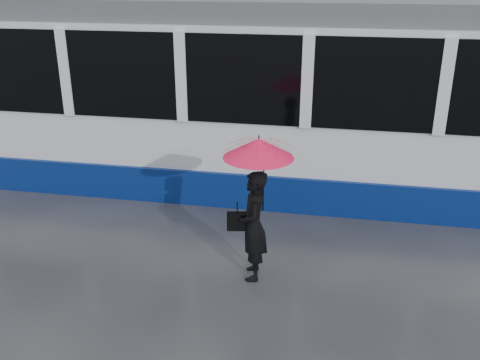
# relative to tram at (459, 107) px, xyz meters

# --- Properties ---
(ground) EXTENTS (90.00, 90.00, 0.00)m
(ground) POSITION_rel_tram_xyz_m (-3.50, -2.50, -1.64)
(ground) COLOR #27272C
(ground) RESTS_ON ground
(rails) EXTENTS (34.00, 1.51, 0.02)m
(rails) POSITION_rel_tram_xyz_m (-3.50, -0.00, -1.63)
(rails) COLOR #3F3D38
(rails) RESTS_ON ground
(tram) EXTENTS (26.00, 2.56, 3.35)m
(tram) POSITION_rel_tram_xyz_m (0.00, 0.00, 0.00)
(tram) COLOR white
(tram) RESTS_ON ground
(woman) EXTENTS (0.45, 0.60, 1.49)m
(woman) POSITION_rel_tram_xyz_m (-2.96, -3.31, -0.89)
(woman) COLOR black
(woman) RESTS_ON ground
(umbrella) EXTENTS (1.02, 1.02, 1.00)m
(umbrella) POSITION_rel_tram_xyz_m (-2.91, -3.31, -0.01)
(umbrella) COLOR #FA1592
(umbrella) RESTS_ON ground
(handbag) EXTENTS (0.28, 0.16, 0.41)m
(handbag) POSITION_rel_tram_xyz_m (-3.18, -3.29, -0.86)
(handbag) COLOR black
(handbag) RESTS_ON ground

